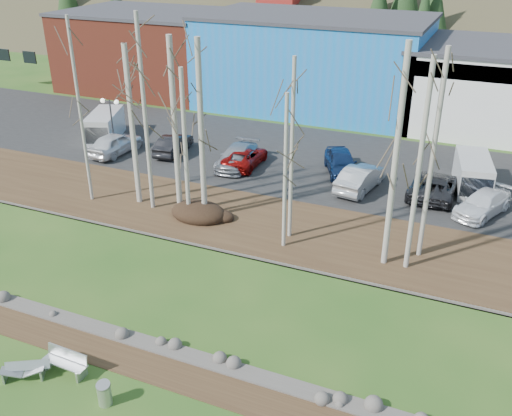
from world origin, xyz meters
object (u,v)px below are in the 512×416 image
at_px(car_5, 360,178).
at_px(van_white, 473,175).
at_px(car_4, 341,162).
at_px(bench_intact, 66,362).
at_px(bench_damaged, 25,371).
at_px(car_3, 238,157).
at_px(car_6, 438,186).
at_px(car_7, 483,204).
at_px(car_9, 236,157).
at_px(car_8, 430,185).
at_px(car_2, 245,157).
at_px(litter_bin, 105,395).
at_px(car_0, 115,143).
at_px(car_1, 173,144).
at_px(van_grey, 104,127).
at_px(street_lamp, 110,110).

height_order(car_5, van_white, van_white).
xyz_separation_m(car_4, van_white, (8.38, 0.63, 0.23)).
relative_size(bench_intact, bench_damaged, 1.13).
height_order(car_3, car_6, car_3).
height_order(car_6, car_7, car_6).
height_order(car_5, car_9, car_5).
bearing_deg(car_3, car_8, -3.15).
bearing_deg(car_7, car_2, -161.30).
relative_size(bench_intact, van_white, 0.38).
distance_m(car_3, car_7, 16.28).
bearing_deg(bench_intact, car_7, 57.68).
bearing_deg(car_4, car_3, 167.88).
xyz_separation_m(litter_bin, van_white, (10.33, 24.24, 0.75)).
bearing_deg(car_7, car_4, -172.54).
distance_m(car_0, car_6, 22.94).
xyz_separation_m(car_1, car_9, (5.36, -0.47, -0.00)).
bearing_deg(car_2, bench_damaged, 91.15).
bearing_deg(litter_bin, car_3, 102.90).
height_order(car_6, van_grey, van_grey).
relative_size(bench_intact, car_2, 0.41).
bearing_deg(car_7, car_3, -160.01).
height_order(car_1, car_9, car_1).
xyz_separation_m(car_0, van_grey, (-2.65, 2.28, 0.26)).
bearing_deg(car_0, car_9, -168.60).
bearing_deg(car_7, car_0, -155.70).
xyz_separation_m(car_5, van_white, (6.53, 2.76, 0.24)).
relative_size(car_4, car_6, 0.96).
height_order(car_7, car_8, car_8).
relative_size(car_7, car_8, 0.93).
height_order(bench_intact, car_9, car_9).
relative_size(bench_damaged, litter_bin, 1.96).
relative_size(car_9, van_grey, 0.92).
height_order(litter_bin, car_5, car_5).
relative_size(car_5, car_7, 1.06).
relative_size(car_4, van_white, 0.94).
height_order(car_2, car_3, car_3).
bearing_deg(van_grey, bench_intact, -77.83).
bearing_deg(car_7, car_5, -160.81).
distance_m(bench_intact, van_grey, 26.66).
height_order(litter_bin, street_lamp, street_lamp).
height_order(car_6, car_9, car_9).
bearing_deg(bench_damaged, litter_bin, -27.99).
distance_m(car_1, van_white, 20.93).
xyz_separation_m(bench_damaged, car_4, (5.48, 23.74, 0.58)).
distance_m(bench_damaged, car_8, 25.23).
bearing_deg(car_1, car_5, 169.39).
xyz_separation_m(bench_intact, car_2, (-2.29, 21.55, 0.32)).
distance_m(bench_intact, car_7, 24.24).
distance_m(bench_damaged, car_0, 23.53).
xyz_separation_m(van_white, van_grey, (-27.40, -1.25, 0.03)).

